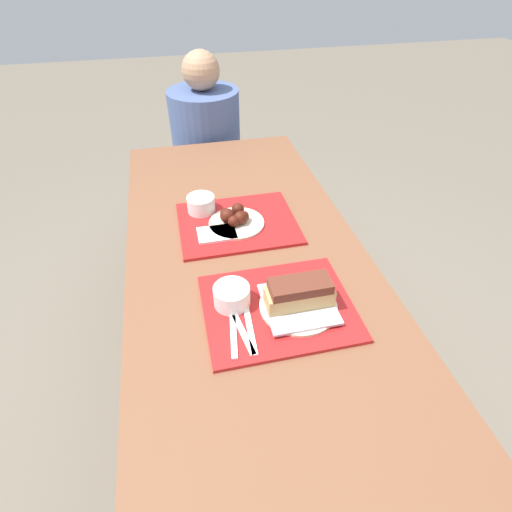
% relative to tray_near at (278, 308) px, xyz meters
% --- Properties ---
extents(ground_plane, '(12.00, 12.00, 0.00)m').
position_rel_tray_near_xyz_m(ground_plane, '(-0.04, 0.23, -0.76)').
color(ground_plane, '#706656').
extents(picnic_table, '(0.77, 1.83, 0.75)m').
position_rel_tray_near_xyz_m(picnic_table, '(-0.04, 0.23, -0.10)').
color(picnic_table, brown).
rests_on(picnic_table, ground_plane).
extents(picnic_bench_far, '(0.74, 0.28, 0.46)m').
position_rel_tray_near_xyz_m(picnic_bench_far, '(-0.04, 1.37, -0.38)').
color(picnic_bench_far, brown).
rests_on(picnic_bench_far, ground_plane).
extents(tray_near, '(0.41, 0.34, 0.01)m').
position_rel_tray_near_xyz_m(tray_near, '(0.00, 0.00, 0.00)').
color(tray_near, red).
rests_on(tray_near, picnic_table).
extents(tray_far, '(0.41, 0.34, 0.01)m').
position_rel_tray_near_xyz_m(tray_far, '(-0.04, 0.43, 0.00)').
color(tray_far, red).
rests_on(tray_far, picnic_table).
extents(bowl_coleslaw_near, '(0.10, 0.10, 0.06)m').
position_rel_tray_near_xyz_m(bowl_coleslaw_near, '(-0.12, 0.04, 0.04)').
color(bowl_coleslaw_near, white).
rests_on(bowl_coleslaw_near, tray_near).
extents(brisket_sandwich_plate, '(0.22, 0.22, 0.09)m').
position_rel_tray_near_xyz_m(brisket_sandwich_plate, '(0.05, -0.01, 0.04)').
color(brisket_sandwich_plate, beige).
rests_on(brisket_sandwich_plate, tray_near).
extents(plastic_fork_near, '(0.04, 0.17, 0.00)m').
position_rel_tray_near_xyz_m(plastic_fork_near, '(-0.12, -0.06, 0.01)').
color(plastic_fork_near, white).
rests_on(plastic_fork_near, tray_near).
extents(plastic_knife_near, '(0.03, 0.17, 0.00)m').
position_rel_tray_near_xyz_m(plastic_knife_near, '(-0.09, -0.06, 0.01)').
color(plastic_knife_near, white).
rests_on(plastic_knife_near, tray_near).
extents(plastic_spoon_near, '(0.04, 0.17, 0.00)m').
position_rel_tray_near_xyz_m(plastic_spoon_near, '(-0.14, -0.06, 0.01)').
color(plastic_spoon_near, white).
rests_on(plastic_spoon_near, tray_near).
extents(condiment_packet, '(0.04, 0.03, 0.01)m').
position_rel_tray_near_xyz_m(condiment_packet, '(0.02, 0.08, 0.01)').
color(condiment_packet, '#3F3F47').
rests_on(condiment_packet, tray_near).
extents(bowl_coleslaw_far, '(0.10, 0.10, 0.06)m').
position_rel_tray_near_xyz_m(bowl_coleslaw_far, '(-0.15, 0.53, 0.04)').
color(bowl_coleslaw_far, white).
rests_on(bowl_coleslaw_far, tray_far).
extents(wings_plate_far, '(0.20, 0.20, 0.06)m').
position_rel_tray_near_xyz_m(wings_plate_far, '(-0.04, 0.42, 0.03)').
color(wings_plate_far, beige).
rests_on(wings_plate_far, tray_far).
extents(napkin_far, '(0.13, 0.09, 0.01)m').
position_rel_tray_near_xyz_m(napkin_far, '(-0.12, 0.37, 0.01)').
color(napkin_far, white).
rests_on(napkin_far, tray_far).
extents(person_seated_across, '(0.37, 0.37, 0.67)m').
position_rel_tray_near_xyz_m(person_seated_across, '(-0.03, 1.37, -0.03)').
color(person_seated_across, '#4C6093').
rests_on(person_seated_across, picnic_bench_far).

